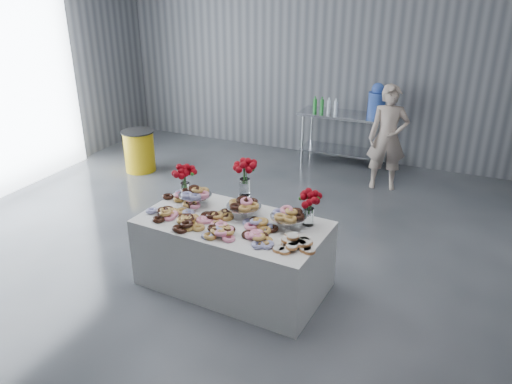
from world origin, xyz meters
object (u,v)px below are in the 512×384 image
at_px(display_table, 233,254).
at_px(person, 388,138).
at_px(water_jug, 377,102).
at_px(trash_barrel, 139,151).
at_px(prep_table, 344,130).

distance_m(display_table, person, 3.46).
relative_size(water_jug, trash_barrel, 0.81).
height_order(water_jug, trash_barrel, water_jug).
relative_size(water_jug, person, 0.35).
xyz_separation_m(water_jug, person, (0.35, -0.72, -0.35)).
bearing_deg(person, prep_table, 126.98).
height_order(person, trash_barrel, person).
bearing_deg(display_table, prep_table, 88.70).
bearing_deg(prep_table, person, -40.19).
distance_m(display_table, trash_barrel, 3.75).
bearing_deg(prep_table, water_jug, -0.00).
bearing_deg(water_jug, display_table, -98.37).
xyz_separation_m(prep_table, person, (0.85, -0.72, 0.18)).
distance_m(display_table, prep_table, 4.03).
relative_size(prep_table, water_jug, 2.71).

